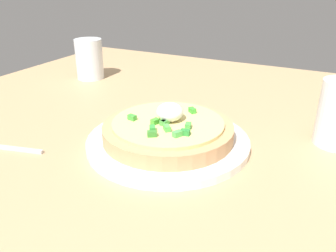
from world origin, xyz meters
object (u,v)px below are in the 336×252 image
(pizza, at_px, (168,129))
(cup_near, at_px, (89,60))
(plate, at_px, (168,141))
(fork, at_px, (5,148))

(pizza, height_order, cup_near, cup_near)
(pizza, distance_m, cup_near, 0.42)
(pizza, bearing_deg, plate, -130.34)
(pizza, xyz_separation_m, fork, (-0.22, -0.12, -0.02))
(plate, height_order, fork, plate)
(plate, bearing_deg, cup_near, 144.89)
(pizza, relative_size, cup_near, 2.06)
(fork, bearing_deg, pizza, -163.78)
(plate, relative_size, cup_near, 2.57)
(cup_near, bearing_deg, fork, -71.15)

